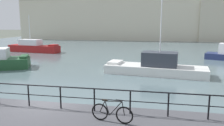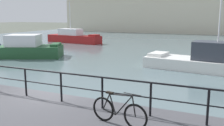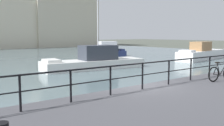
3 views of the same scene
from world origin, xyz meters
name	(u,v)px [view 3 (image 3 of 3)]	position (x,y,z in m)	size (l,w,h in m)	color
ground_plane	(139,105)	(0.00, 0.00, 0.00)	(240.00, 240.00, 0.00)	#4C5147
moored_cabin_cruiser	(95,61)	(5.42, 11.30, 0.74)	(9.71, 3.84, 6.92)	white
moored_small_launch	(202,53)	(20.87, 10.23, 0.78)	(9.92, 3.67, 2.23)	white
moored_white_yacht	(107,51)	(14.70, 21.54, 0.80)	(5.71, 4.17, 2.14)	navy
quay_railing	(110,75)	(-2.17, -0.75, 1.67)	(22.82, 0.07, 1.08)	black
parked_bicycle	(221,73)	(3.70, -1.74, 1.32)	(1.76, 0.33, 0.98)	black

